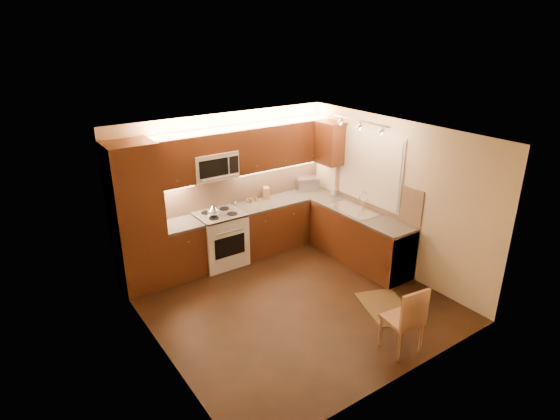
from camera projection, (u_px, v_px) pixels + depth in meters
floor at (293, 301)px, 6.89m from camera, size 4.00×4.00×0.01m
ceiling at (295, 135)px, 5.96m from camera, size 4.00×4.00×0.01m
wall_back at (225, 186)px, 7.96m from camera, size 4.00×0.01×2.50m
wall_front at (405, 286)px, 4.90m from camera, size 4.00×0.01×2.50m
wall_left at (155, 263)px, 5.37m from camera, size 0.01×4.00×2.50m
wall_right at (393, 196)px, 7.48m from camera, size 0.01×4.00×2.50m
pantry at (137, 218)px, 6.90m from camera, size 0.70×0.60×2.30m
base_cab_back_left at (182, 250)px, 7.51m from camera, size 0.62×0.60×0.86m
counter_back_left at (180, 225)px, 7.34m from camera, size 0.62×0.60×0.04m
base_cab_back_right at (284, 222)px, 8.58m from camera, size 1.92×0.60×0.86m
counter_back_right at (284, 199)px, 8.41m from camera, size 1.92×0.60×0.04m
base_cab_right at (359, 238)px, 7.93m from camera, size 0.60×2.00×0.86m
counter_right at (361, 214)px, 7.77m from camera, size 0.60×2.00×0.04m
dishwasher at (390, 253)px, 7.40m from camera, size 0.58×0.60×0.84m
backsplash_back at (243, 185)px, 8.15m from camera, size 3.30×0.02×0.60m
backsplash_right at (375, 193)px, 7.80m from camera, size 0.02×2.00×0.60m
upper_cab_back_left at (171, 162)px, 7.07m from camera, size 0.62×0.35×0.75m
upper_cab_back_right at (281, 144)px, 8.14m from camera, size 1.92×0.35×0.75m
upper_cab_bridge at (211, 142)px, 7.35m from camera, size 0.76×0.35×0.31m
upper_cab_right_corner at (330, 143)px, 8.23m from camera, size 0.35×0.50×0.75m
stove at (221, 239)px, 7.84m from camera, size 0.76×0.65×0.92m
microwave at (213, 165)px, 7.48m from camera, size 0.76×0.38×0.44m
window_frame at (370, 168)px, 7.76m from camera, size 0.03×1.44×1.24m
window_blinds at (369, 168)px, 7.75m from camera, size 0.02×1.36×1.16m
sink at (355, 206)px, 7.85m from camera, size 0.52×0.86×0.15m
faucet at (363, 200)px, 7.91m from camera, size 0.20×0.04×0.30m
track_light_bar at (361, 121)px, 7.10m from camera, size 0.04×1.20×0.03m
kettle at (213, 211)px, 7.50m from camera, size 0.19×0.19×0.22m
toaster_oven at (307, 184)px, 8.80m from camera, size 0.48×0.42×0.25m
knife_block at (266, 193)px, 8.36m from camera, size 0.14×0.18×0.21m
spice_jar_a at (236, 203)px, 8.06m from camera, size 0.05×0.05×0.09m
spice_jar_b at (251, 201)px, 8.17m from camera, size 0.06×0.06×0.08m
spice_jar_c at (247, 200)px, 8.19m from camera, size 0.06×0.06×0.10m
spice_jar_d at (255, 199)px, 8.24m from camera, size 0.05×0.05×0.09m
soap_bottle at (334, 191)px, 8.54m from camera, size 0.09×0.09×0.17m
rug at (386, 307)px, 6.74m from camera, size 0.88×1.05×0.01m
dining_chair at (402, 318)px, 5.72m from camera, size 0.46×0.46×0.92m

